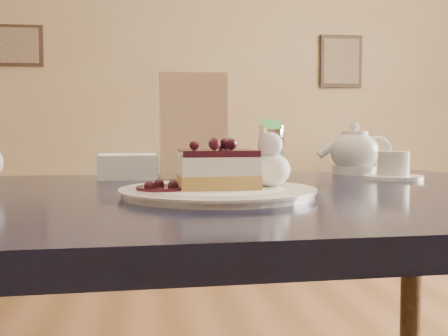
{
  "coord_description": "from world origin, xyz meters",
  "views": [
    {
      "loc": [
        -0.26,
        -0.8,
        0.89
      ],
      "look_at": [
        -0.15,
        0.01,
        0.83
      ],
      "focal_mm": 45.0,
      "sensor_mm": 36.0,
      "label": 1
    }
  ],
  "objects": [
    {
      "name": "dessert_plate",
      "position": [
        -0.15,
        0.08,
        0.78
      ],
      "size": [
        0.31,
        0.31,
        0.01
      ],
      "primitive_type": "cylinder",
      "color": "white",
      "rests_on": "main_table"
    },
    {
      "name": "menu_card",
      "position": [
        -0.16,
        0.42,
        0.89
      ],
      "size": [
        0.15,
        0.04,
        0.23
      ],
      "primitive_type": "cube",
      "rotation": [
        0.0,
        0.0,
        0.04
      ],
      "color": "#F1EABC",
      "rests_on": "main_table"
    },
    {
      "name": "main_table",
      "position": [
        -0.15,
        0.14,
        0.7
      ],
      "size": [
        1.28,
        0.88,
        0.78
      ],
      "rotation": [
        0.0,
        0.0,
        0.04
      ],
      "color": "black",
      "rests_on": "ground"
    },
    {
      "name": "tea_set",
      "position": [
        0.24,
        0.45,
        0.82
      ],
      "size": [
        0.2,
        0.27,
        0.11
      ],
      "color": "white",
      "rests_on": "main_table"
    },
    {
      "name": "whipped_cream",
      "position": [
        -0.06,
        0.1,
        0.82
      ],
      "size": [
        0.07,
        0.07,
        0.06
      ],
      "color": "white",
      "rests_on": "dessert_plate"
    },
    {
      "name": "napkin_stack",
      "position": [
        -0.3,
        0.44,
        0.8
      ],
      "size": [
        0.13,
        0.13,
        0.05
      ],
      "primitive_type": "cube",
      "rotation": [
        0.0,
        0.0,
        0.04
      ],
      "color": "white",
      "rests_on": "main_table"
    },
    {
      "name": "cheesecake_slice",
      "position": [
        -0.15,
        0.08,
        0.82
      ],
      "size": [
        0.13,
        0.09,
        0.06
      ],
      "rotation": [
        0.0,
        0.0,
        0.04
      ],
      "color": "tan",
      "rests_on": "dessert_plate"
    },
    {
      "name": "berry_sauce",
      "position": [
        -0.24,
        0.08,
        0.79
      ],
      "size": [
        0.08,
        0.08,
        0.01
      ],
      "primitive_type": "cylinder",
      "color": "black",
      "rests_on": "dessert_plate"
    },
    {
      "name": "sugar_shaker",
      "position": [
        0.03,
        0.48,
        0.84
      ],
      "size": [
        0.06,
        0.06,
        0.11
      ],
      "color": "white",
      "rests_on": "main_table"
    }
  ]
}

